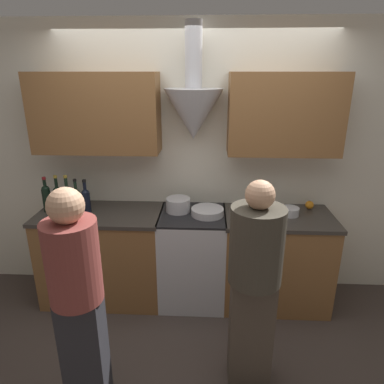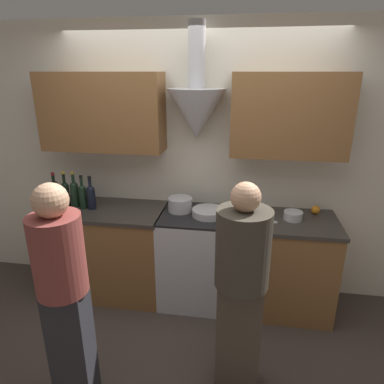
{
  "view_description": "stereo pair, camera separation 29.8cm",
  "coord_description": "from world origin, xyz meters",
  "px_view_note": "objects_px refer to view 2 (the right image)",
  "views": [
    {
      "loc": [
        0.14,
        -2.55,
        2.15
      ],
      "look_at": [
        0.0,
        0.25,
        1.16
      ],
      "focal_mm": 32.0,
      "sensor_mm": 36.0,
      "label": 1
    },
    {
      "loc": [
        0.44,
        -2.52,
        2.15
      ],
      "look_at": [
        0.0,
        0.25,
        1.16
      ],
      "focal_mm": 32.0,
      "sensor_mm": 36.0,
      "label": 2
    }
  ],
  "objects_px": {
    "wine_bottle_2": "(75,193)",
    "saucepan": "(293,216)",
    "wine_bottle_4": "(91,196)",
    "stock_pot": "(180,204)",
    "wine_bottle_3": "(83,195)",
    "person_foreground_left": "(64,291)",
    "wine_bottle_0": "(55,192)",
    "mixing_bowl": "(208,212)",
    "stove_range": "(194,257)",
    "orange_fruit": "(316,210)",
    "wine_bottle_1": "(66,193)",
    "person_foreground_right": "(241,283)"
  },
  "relations": [
    {
      "from": "stove_range",
      "to": "orange_fruit",
      "type": "distance_m",
      "value": 1.23
    },
    {
      "from": "wine_bottle_2",
      "to": "wine_bottle_3",
      "type": "bearing_deg",
      "value": -12.73
    },
    {
      "from": "person_foreground_right",
      "to": "orange_fruit",
      "type": "bearing_deg",
      "value": 59.64
    },
    {
      "from": "orange_fruit",
      "to": "wine_bottle_2",
      "type": "bearing_deg",
      "value": -175.53
    },
    {
      "from": "wine_bottle_4",
      "to": "person_foreground_right",
      "type": "xyz_separation_m",
      "value": [
        1.44,
        -0.91,
        -0.2
      ]
    },
    {
      "from": "wine_bottle_3",
      "to": "wine_bottle_4",
      "type": "bearing_deg",
      "value": -3.83
    },
    {
      "from": "wine_bottle_0",
      "to": "wine_bottle_2",
      "type": "bearing_deg",
      "value": 1.46
    },
    {
      "from": "wine_bottle_3",
      "to": "person_foreground_left",
      "type": "height_order",
      "value": "person_foreground_left"
    },
    {
      "from": "orange_fruit",
      "to": "person_foreground_left",
      "type": "bearing_deg",
      "value": -140.78
    },
    {
      "from": "wine_bottle_2",
      "to": "saucepan",
      "type": "xyz_separation_m",
      "value": [
        2.05,
        0.01,
        -0.1
      ]
    },
    {
      "from": "orange_fruit",
      "to": "person_foreground_left",
      "type": "height_order",
      "value": "person_foreground_left"
    },
    {
      "from": "wine_bottle_2",
      "to": "saucepan",
      "type": "height_order",
      "value": "wine_bottle_2"
    },
    {
      "from": "stove_range",
      "to": "wine_bottle_2",
      "type": "height_order",
      "value": "wine_bottle_2"
    },
    {
      "from": "saucepan",
      "to": "stock_pot",
      "type": "bearing_deg",
      "value": 177.61
    },
    {
      "from": "wine_bottle_0",
      "to": "saucepan",
      "type": "distance_m",
      "value": 2.25
    },
    {
      "from": "wine_bottle_1",
      "to": "stock_pot",
      "type": "relative_size",
      "value": 1.55
    },
    {
      "from": "wine_bottle_0",
      "to": "person_foreground_left",
      "type": "relative_size",
      "value": 0.21
    },
    {
      "from": "saucepan",
      "to": "person_foreground_right",
      "type": "bearing_deg",
      "value": -114.51
    },
    {
      "from": "wine_bottle_1",
      "to": "wine_bottle_2",
      "type": "relative_size",
      "value": 1.0
    },
    {
      "from": "mixing_bowl",
      "to": "person_foreground_left",
      "type": "bearing_deg",
      "value": -122.1
    },
    {
      "from": "wine_bottle_4",
      "to": "orange_fruit",
      "type": "bearing_deg",
      "value": 5.58
    },
    {
      "from": "orange_fruit",
      "to": "person_foreground_right",
      "type": "xyz_separation_m",
      "value": [
        -0.65,
        -1.12,
        -0.11
      ]
    },
    {
      "from": "mixing_bowl",
      "to": "stock_pot",
      "type": "bearing_deg",
      "value": 164.32
    },
    {
      "from": "wine_bottle_1",
      "to": "person_foreground_right",
      "type": "relative_size",
      "value": 0.23
    },
    {
      "from": "person_foreground_left",
      "to": "person_foreground_right",
      "type": "height_order",
      "value": "person_foreground_left"
    },
    {
      "from": "wine_bottle_4",
      "to": "stock_pot",
      "type": "height_order",
      "value": "wine_bottle_4"
    },
    {
      "from": "person_foreground_right",
      "to": "wine_bottle_0",
      "type": "bearing_deg",
      "value": 152.81
    },
    {
      "from": "wine_bottle_2",
      "to": "orange_fruit",
      "type": "xyz_separation_m",
      "value": [
        2.27,
        0.18,
        -0.1
      ]
    },
    {
      "from": "wine_bottle_0",
      "to": "wine_bottle_2",
      "type": "relative_size",
      "value": 0.95
    },
    {
      "from": "stove_range",
      "to": "person_foreground_right",
      "type": "xyz_separation_m",
      "value": [
        0.46,
        -0.93,
        0.38
      ]
    },
    {
      "from": "orange_fruit",
      "to": "person_foreground_left",
      "type": "relative_size",
      "value": 0.05
    },
    {
      "from": "wine_bottle_0",
      "to": "wine_bottle_3",
      "type": "distance_m",
      "value": 0.29
    },
    {
      "from": "stock_pot",
      "to": "person_foreground_left",
      "type": "height_order",
      "value": "person_foreground_left"
    },
    {
      "from": "wine_bottle_0",
      "to": "orange_fruit",
      "type": "bearing_deg",
      "value": 4.23
    },
    {
      "from": "saucepan",
      "to": "wine_bottle_3",
      "type": "bearing_deg",
      "value": -179.06
    },
    {
      "from": "wine_bottle_0",
      "to": "wine_bottle_3",
      "type": "relative_size",
      "value": 1.03
    },
    {
      "from": "wine_bottle_4",
      "to": "saucepan",
      "type": "relative_size",
      "value": 1.96
    },
    {
      "from": "wine_bottle_2",
      "to": "stock_pot",
      "type": "bearing_deg",
      "value": 3.04
    },
    {
      "from": "wine_bottle_0",
      "to": "person_foreground_right",
      "type": "xyz_separation_m",
      "value": [
        1.82,
        -0.93,
        -0.21
      ]
    },
    {
      "from": "wine_bottle_0",
      "to": "saucepan",
      "type": "height_order",
      "value": "wine_bottle_0"
    },
    {
      "from": "wine_bottle_2",
      "to": "orange_fruit",
      "type": "distance_m",
      "value": 2.28
    },
    {
      "from": "wine_bottle_0",
      "to": "wine_bottle_4",
      "type": "distance_m",
      "value": 0.38
    },
    {
      "from": "wine_bottle_2",
      "to": "orange_fruit",
      "type": "height_order",
      "value": "wine_bottle_2"
    },
    {
      "from": "mixing_bowl",
      "to": "orange_fruit",
      "type": "relative_size",
      "value": 3.76
    },
    {
      "from": "wine_bottle_3",
      "to": "mixing_bowl",
      "type": "xyz_separation_m",
      "value": [
        1.21,
        -0.0,
        -0.1
      ]
    },
    {
      "from": "saucepan",
      "to": "person_foreground_right",
      "type": "relative_size",
      "value": 0.11
    },
    {
      "from": "wine_bottle_0",
      "to": "wine_bottle_2",
      "type": "xyz_separation_m",
      "value": [
        0.2,
        0.01,
        0.0
      ]
    },
    {
      "from": "stock_pot",
      "to": "stove_range",
      "type": "bearing_deg",
      "value": -22.68
    },
    {
      "from": "wine_bottle_0",
      "to": "mixing_bowl",
      "type": "height_order",
      "value": "wine_bottle_0"
    },
    {
      "from": "wine_bottle_0",
      "to": "mixing_bowl",
      "type": "xyz_separation_m",
      "value": [
        1.5,
        -0.02,
        -0.11
      ]
    }
  ]
}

